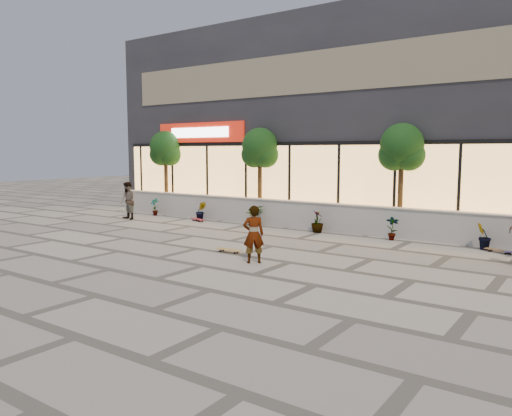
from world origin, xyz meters
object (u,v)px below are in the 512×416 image
Objects in this scene: tree_midwest at (260,150)px; skater_center at (254,234)px; skateboard_left at (198,219)px; tree_west at (166,150)px; skateboard_center at (229,250)px; skateboard_right_near at (498,250)px; skater_left at (128,201)px; tree_mideast at (402,150)px.

tree_midwest reaches higher than skater_center.
tree_west is at bearing 174.87° from skateboard_left.
skateboard_right_near is at bearing 31.95° from skateboard_center.
skater_center is at bearing -33.96° from tree_west.
skater_left is 14.53m from skateboard_right_near.
tree_mideast is 8.77m from skateboard_left.
skater_left is 8.63m from skateboard_center.
skater_center is at bearing -117.93° from skateboard_right_near.
tree_midwest is at bearing 55.29° from skateboard_left.
tree_west is 4.70m from skateboard_left.
skateboard_left reaches higher than skateboard_right_near.
skateboard_right_near is (14.45, 1.32, -0.74)m from skater_left.
skateboard_center is at bearing -69.67° from skater_center.
skater_left is 1.86× the size of skateboard_left.
tree_midwest is at bearing 114.07° from skateboard_center.
skater_center is at bearing -29.55° from skateboard_center.
tree_west is at bearing 180.00° from tree_mideast.
skateboard_left is (-6.51, 5.12, -0.68)m from skater_center.
tree_mideast is (11.50, 0.00, 0.00)m from tree_west.
tree_west reaches higher than skateboard_center.
tree_midwest is at bearing 180.00° from tree_mideast.
skateboard_center is 7.84m from skateboard_right_near.
tree_midwest is 6.13m from skater_left.
tree_mideast is at bearing 0.00° from tree_west.
skater_left is at bearing -136.45° from skateboard_left.
skater_left reaches higher than skateboard_left.
tree_midwest is 2.40× the size of skater_left.
tree_midwest is 10.01m from skateboard_right_near.
tree_mideast is 2.40× the size of skater_left.
skateboard_center is 0.95× the size of skateboard_left.
skater_left is (-9.37, 3.84, 0.05)m from skater_center.
tree_midwest is 1.00× the size of tree_mideast.
tree_mideast is 4.46× the size of skateboard_left.
skateboard_right_near is at bearing -177.42° from skater_center.
skater_center is at bearing -12.18° from skater_left.
tree_west is at bearing -76.81° from skater_center.
skater_left is at bearing -150.54° from tree_midwest.
skateboard_center is at bearing -63.20° from tree_midwest.
tree_mideast is at bearing 60.66° from skateboard_center.
skateboard_left is 1.10× the size of skateboard_right_near.
tree_west is at bearing 180.00° from tree_midwest.
skateboard_left is (-8.13, -1.54, -2.90)m from tree_mideast.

